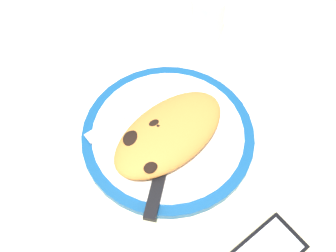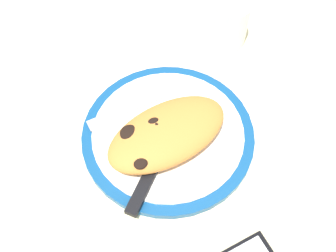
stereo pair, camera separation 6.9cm
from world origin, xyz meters
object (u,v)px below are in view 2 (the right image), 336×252
Objects in this scene: plate at (168,135)px; knife at (149,176)px; fork at (121,113)px; water_glass at (230,26)px; calzone at (167,133)px.

plate is 9.38cm from knife.
plate is 1.93× the size of fork.
knife is at bearing 33.05° from plate.
fork is at bearing 5.59° from water_glass.
calzone is at bearing 25.74° from water_glass.
water_glass is (-25.56, -12.32, 0.32)cm from calzone.
water_glass is at bearing -155.51° from plate.
knife reaches higher than fork.
calzone is (1.18, 1.22, 3.20)cm from plate.
knife is 36.05cm from water_glass.
calzone is at bearing 45.87° from plate.
water_glass is (-24.38, -11.10, 3.52)cm from plate.
water_glass reaches higher than calzone.
fork is 0.83× the size of knife.
water_glass reaches higher than plate.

